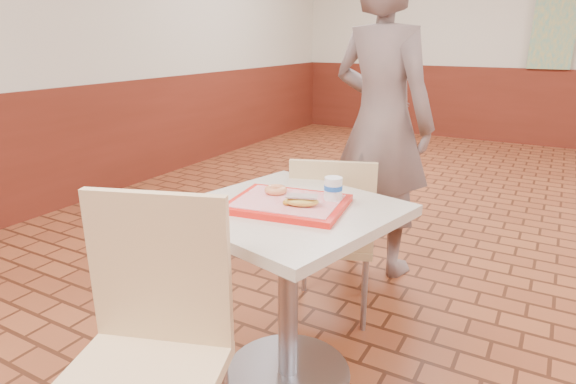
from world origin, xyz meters
The scene contains 9 objects.
promo_poster centered at (-0.60, 4.94, 1.60)m, with size 0.50×0.03×1.20m, color gray.
main_table centered at (-1.23, -0.70, 0.53)m, with size 0.74×0.74×0.78m.
chair_main_front centered at (-1.34, -1.37, 0.54)m, with size 0.57×0.57×0.97m.
chair_main_back centered at (-1.28, -0.18, 0.48)m, with size 0.51×0.51×0.87m.
customer centered at (-1.29, 0.52, 0.92)m, with size 0.67×0.44×1.83m, color #715D57.
serving_tray centered at (-1.23, -0.70, 0.79)m, with size 0.43×0.33×0.03m.
ring_donut centered at (-1.32, -0.65, 0.82)m, with size 0.09×0.09×0.03m, color #DB8550.
long_john_donut centered at (-1.16, -0.73, 0.83)m, with size 0.14×0.10×0.04m.
paper_cup centered at (-1.09, -0.61, 0.85)m, with size 0.07×0.07×0.09m.
Camera 1 is at (-0.38, -2.21, 1.40)m, focal length 30.00 mm.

